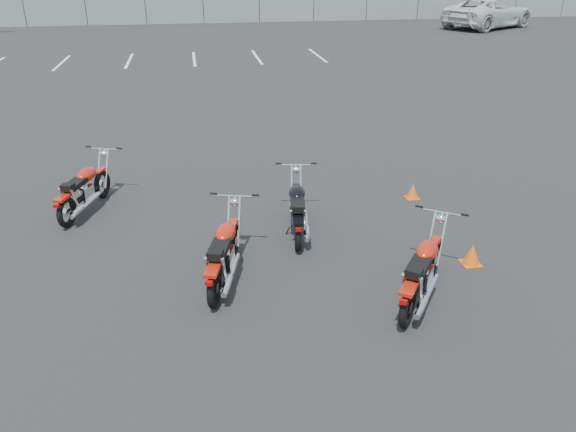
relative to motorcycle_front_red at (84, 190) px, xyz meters
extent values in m
plane|color=black|center=(3.37, -2.84, -0.45)|extent=(120.00, 120.00, 0.00)
torus|color=black|center=(0.23, 0.67, -0.17)|extent=(0.29, 0.58, 0.58)
cylinder|color=silver|center=(0.23, 0.67, -0.17)|extent=(0.14, 0.18, 0.15)
torus|color=black|center=(-0.24, -0.65, -0.17)|extent=(0.29, 0.58, 0.58)
cylinder|color=silver|center=(-0.24, -0.65, -0.17)|extent=(0.14, 0.18, 0.15)
cube|color=black|center=(-0.01, 0.01, -0.13)|extent=(0.43, 0.98, 0.06)
cube|color=silver|center=(-0.02, -0.04, -0.07)|extent=(0.38, 0.43, 0.29)
cylinder|color=silver|center=(-0.02, -0.04, 0.10)|extent=(0.26, 0.29, 0.25)
ellipsoid|color=#B51A0B|center=(0.05, 0.17, 0.24)|extent=(0.46, 0.62, 0.25)
cube|color=black|center=(-0.10, -0.26, 0.22)|extent=(0.41, 0.58, 0.10)
cube|color=black|center=(-0.18, -0.49, 0.26)|extent=(0.26, 0.23, 0.12)
cube|color=#B51A0B|center=(-0.24, -0.67, 0.14)|extent=(0.30, 0.44, 0.05)
cube|color=#B51A0B|center=(0.23, 0.67, 0.14)|extent=(0.23, 0.35, 0.04)
cylinder|color=silver|center=(-0.08, -0.55, 0.07)|extent=(0.10, 0.18, 0.38)
cylinder|color=silver|center=(-0.30, -0.47, 0.07)|extent=(0.10, 0.18, 0.38)
cylinder|color=silver|center=(0.04, -0.31, -0.19)|extent=(0.43, 1.03, 0.12)
cylinder|color=silver|center=(-0.06, -0.60, -0.17)|extent=(0.22, 0.36, 0.13)
cylinder|color=silver|center=(0.35, 0.75, 0.14)|extent=(0.17, 0.38, 0.76)
cylinder|color=silver|center=(0.18, 0.81, 0.14)|extent=(0.17, 0.38, 0.76)
sphere|color=silver|center=(0.31, 0.92, 0.39)|extent=(0.20, 0.20, 0.15)
cylinder|color=silver|center=(0.32, 0.94, 0.49)|extent=(0.64, 0.25, 0.03)
cylinder|color=black|center=(0.63, 0.81, 0.53)|extent=(0.12, 0.07, 0.03)
cylinder|color=black|center=(0.00, 1.03, 0.53)|extent=(0.12, 0.07, 0.03)
cylinder|color=black|center=(-0.17, -0.04, -0.31)|extent=(0.15, 0.07, 0.29)
cube|color=#990505|center=(-0.33, -0.90, 0.07)|extent=(0.11, 0.09, 0.06)
torus|color=black|center=(3.96, -0.89, -0.17)|extent=(0.19, 0.58, 0.57)
cylinder|color=silver|center=(3.96, -0.89, -0.17)|extent=(0.12, 0.16, 0.15)
torus|color=black|center=(3.74, -2.24, -0.17)|extent=(0.19, 0.58, 0.57)
cylinder|color=silver|center=(3.74, -2.24, -0.17)|extent=(0.12, 0.16, 0.15)
cube|color=black|center=(3.85, -1.57, -0.13)|extent=(0.25, 0.99, 0.06)
cube|color=silver|center=(3.84, -1.61, -0.08)|extent=(0.32, 0.40, 0.28)
cylinder|color=silver|center=(3.84, -1.61, 0.09)|extent=(0.22, 0.26, 0.25)
ellipsoid|color=black|center=(3.88, -1.40, 0.23)|extent=(0.37, 0.59, 0.24)
cube|color=black|center=(3.81, -1.85, 0.21)|extent=(0.33, 0.55, 0.09)
cube|color=black|center=(3.77, -2.08, 0.24)|extent=(0.23, 0.20, 0.11)
cube|color=black|center=(3.74, -2.26, 0.13)|extent=(0.23, 0.42, 0.05)
cube|color=black|center=(3.96, -0.89, 0.13)|extent=(0.17, 0.34, 0.04)
cylinder|color=silver|center=(3.88, -2.12, 0.07)|extent=(0.07, 0.18, 0.37)
cylinder|color=silver|center=(3.65, -2.09, 0.07)|extent=(0.07, 0.18, 0.37)
cylinder|color=silver|center=(3.95, -1.87, -0.19)|extent=(0.25, 1.04, 0.12)
cylinder|color=silver|center=(3.91, -2.17, -0.17)|extent=(0.17, 0.35, 0.12)
cylinder|color=silver|center=(4.06, -0.79, 0.13)|extent=(0.10, 0.38, 0.75)
cylinder|color=silver|center=(3.90, -0.77, 0.13)|extent=(0.10, 0.38, 0.75)
sphere|color=silver|center=(4.00, -0.63, 0.38)|extent=(0.17, 0.17, 0.15)
cylinder|color=silver|center=(4.01, -0.61, 0.47)|extent=(0.66, 0.13, 0.03)
cylinder|color=black|center=(4.33, -0.68, 0.51)|extent=(0.12, 0.05, 0.03)
cylinder|color=black|center=(3.68, -0.58, 0.51)|extent=(0.12, 0.05, 0.03)
cylinder|color=black|center=(3.71, -1.64, -0.31)|extent=(0.15, 0.05, 0.28)
cube|color=#990505|center=(3.70, -2.50, 0.07)|extent=(0.10, 0.07, 0.06)
torus|color=black|center=(2.65, -2.29, -0.16)|extent=(0.26, 0.60, 0.59)
cylinder|color=silver|center=(2.65, -2.29, -0.16)|extent=(0.14, 0.18, 0.16)
torus|color=black|center=(2.28, -3.67, -0.16)|extent=(0.26, 0.60, 0.59)
cylinder|color=silver|center=(2.28, -3.67, -0.16)|extent=(0.14, 0.18, 0.16)
cube|color=black|center=(2.47, -2.98, -0.12)|extent=(0.37, 1.02, 0.06)
cube|color=silver|center=(2.45, -3.03, -0.06)|extent=(0.36, 0.43, 0.30)
cylinder|color=silver|center=(2.45, -3.03, 0.12)|extent=(0.26, 0.29, 0.26)
ellipsoid|color=#B51A0B|center=(2.51, -2.81, 0.25)|extent=(0.44, 0.63, 0.25)
cube|color=black|center=(2.39, -3.26, 0.24)|extent=(0.39, 0.59, 0.10)
cube|color=black|center=(2.32, -3.50, 0.27)|extent=(0.26, 0.23, 0.12)
cube|color=#B51A0B|center=(2.27, -3.69, 0.15)|extent=(0.28, 0.45, 0.05)
cube|color=#B51A0B|center=(2.65, -2.29, 0.15)|extent=(0.21, 0.36, 0.04)
cylinder|color=silver|center=(2.43, -3.56, 0.09)|extent=(0.10, 0.19, 0.39)
cylinder|color=silver|center=(2.20, -3.49, 0.09)|extent=(0.10, 0.19, 0.39)
cylinder|color=silver|center=(2.54, -3.30, -0.18)|extent=(0.37, 1.07, 0.13)
cylinder|color=silver|center=(2.46, -3.61, -0.16)|extent=(0.21, 0.37, 0.13)
cylinder|color=silver|center=(2.77, -2.20, 0.16)|extent=(0.15, 0.39, 0.78)
cylinder|color=silver|center=(2.60, -2.15, 0.16)|extent=(0.15, 0.39, 0.78)
sphere|color=silver|center=(2.73, -2.02, 0.41)|extent=(0.19, 0.19, 0.16)
cylinder|color=silver|center=(2.73, -2.00, 0.51)|extent=(0.67, 0.21, 0.03)
cylinder|color=black|center=(3.06, -2.11, 0.55)|extent=(0.12, 0.07, 0.04)
cylinder|color=black|center=(2.40, -1.93, 0.55)|extent=(0.12, 0.07, 0.04)
cylinder|color=black|center=(2.31, -3.04, -0.31)|extent=(0.16, 0.06, 0.30)
cube|color=#990505|center=(2.20, -3.93, 0.09)|extent=(0.11, 0.08, 0.06)
torus|color=black|center=(5.62, -3.42, -0.16)|extent=(0.43, 0.54, 0.59)
cylinder|color=silver|center=(5.62, -3.42, -0.16)|extent=(0.17, 0.19, 0.16)
torus|color=black|center=(4.78, -4.57, -0.16)|extent=(0.43, 0.54, 0.59)
cylinder|color=silver|center=(4.78, -4.57, -0.16)|extent=(0.17, 0.19, 0.16)
cube|color=black|center=(5.20, -3.99, -0.12)|extent=(0.69, 0.90, 0.06)
cube|color=silver|center=(5.17, -4.03, -0.06)|extent=(0.44, 0.47, 0.30)
cylinder|color=silver|center=(5.17, -4.03, 0.12)|extent=(0.30, 0.32, 0.26)
ellipsoid|color=#B51A0B|center=(5.31, -3.85, 0.26)|extent=(0.58, 0.64, 0.25)
cube|color=black|center=(5.03, -4.23, 0.24)|extent=(0.53, 0.59, 0.10)
cube|color=black|center=(4.88, -4.43, 0.28)|extent=(0.28, 0.27, 0.12)
cube|color=#B51A0B|center=(4.77, -4.59, 0.15)|extent=(0.39, 0.44, 0.05)
cube|color=#B51A0B|center=(5.62, -3.42, 0.15)|extent=(0.30, 0.35, 0.04)
cylinder|color=silver|center=(4.97, -4.52, 0.09)|extent=(0.15, 0.18, 0.39)
cylinder|color=silver|center=(4.77, -4.38, 0.09)|extent=(0.15, 0.18, 0.39)
cylinder|color=silver|center=(5.16, -4.33, -0.18)|extent=(0.71, 0.93, 0.13)
cylinder|color=silver|center=(4.97, -4.58, -0.16)|extent=(0.30, 0.35, 0.13)
cylinder|color=silver|center=(5.76, -3.37, 0.16)|extent=(0.27, 0.34, 0.78)
cylinder|color=silver|center=(5.62, -3.27, 0.16)|extent=(0.27, 0.34, 0.78)
sphere|color=silver|center=(5.78, -3.19, 0.41)|extent=(0.22, 0.22, 0.16)
cylinder|color=silver|center=(5.80, -3.18, 0.51)|extent=(0.58, 0.43, 0.03)
cylinder|color=black|center=(6.06, -3.40, 0.55)|extent=(0.12, 0.10, 0.04)
cylinder|color=black|center=(5.50, -2.99, 0.55)|extent=(0.12, 0.10, 0.04)
cylinder|color=black|center=(5.03, -3.99, -0.31)|extent=(0.14, 0.11, 0.30)
cube|color=#990505|center=(4.62, -4.80, 0.09)|extent=(0.11, 0.11, 0.06)
cone|color=#E2560B|center=(6.46, -0.45, -0.29)|extent=(0.24, 0.24, 0.30)
cube|color=#E2560B|center=(6.46, -0.45, -0.45)|extent=(0.26, 0.26, 0.01)
cone|color=#E2560B|center=(6.41, -3.17, -0.27)|extent=(0.27, 0.27, 0.34)
cube|color=#E2560B|center=(6.41, -3.17, -0.45)|extent=(0.29, 0.29, 0.01)
cube|color=slate|center=(3.37, 32.16, 0.45)|extent=(80.00, 0.04, 1.80)
cylinder|color=black|center=(-8.63, 32.16, 0.45)|extent=(0.06, 0.06, 1.80)
cylinder|color=black|center=(-4.63, 32.16, 0.45)|extent=(0.06, 0.06, 1.80)
cylinder|color=black|center=(-0.63, 32.16, 0.45)|extent=(0.06, 0.06, 1.80)
cylinder|color=black|center=(3.37, 32.16, 0.45)|extent=(0.06, 0.06, 1.80)
cylinder|color=black|center=(7.37, 32.16, 0.45)|extent=(0.06, 0.06, 1.80)
cylinder|color=black|center=(11.37, 32.16, 0.45)|extent=(0.06, 0.06, 1.80)
cylinder|color=black|center=(15.37, 32.16, 0.45)|extent=(0.06, 0.06, 1.80)
cylinder|color=black|center=(19.37, 32.16, 0.45)|extent=(0.06, 0.06, 1.80)
cylinder|color=black|center=(23.37, 32.16, 0.45)|extent=(0.06, 0.06, 1.80)
cylinder|color=black|center=(27.37, 32.16, 0.45)|extent=(0.06, 0.06, 1.80)
cylinder|color=black|center=(31.37, 32.16, 0.45)|extent=(0.06, 0.06, 1.80)
cube|color=silver|center=(-3.63, 17.16, -0.45)|extent=(0.12, 4.00, 0.01)
cube|color=silver|center=(-0.63, 17.16, -0.45)|extent=(0.12, 4.00, 0.01)
cube|color=silver|center=(2.37, 17.16, -0.45)|extent=(0.12, 4.00, 0.01)
cube|color=silver|center=(5.37, 17.16, -0.45)|extent=(0.12, 4.00, 0.01)
cube|color=silver|center=(8.37, 17.16, -0.45)|extent=(0.12, 4.00, 0.01)
imported|color=silver|center=(21.97, 26.17, 1.05)|extent=(6.67, 8.46, 3.01)
camera|label=1|loc=(2.17, -10.44, 4.10)|focal=35.00mm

